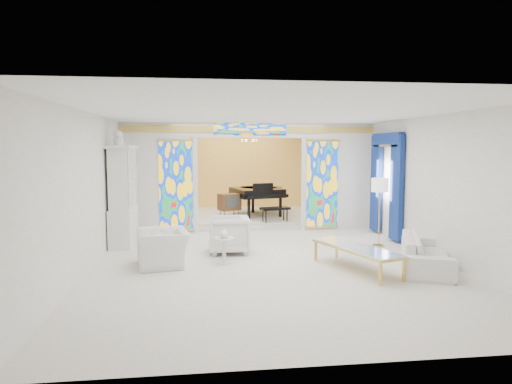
{
  "coord_description": "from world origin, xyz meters",
  "views": [
    {
      "loc": [
        -1.38,
        -10.55,
        2.34
      ],
      "look_at": [
        -0.05,
        0.2,
        1.27
      ],
      "focal_mm": 32.0,
      "sensor_mm": 36.0,
      "label": 1
    }
  ],
  "objects": [
    {
      "name": "tv_console",
      "position": [
        -0.49,
        3.37,
        0.65
      ],
      "size": [
        0.75,
        0.64,
        0.73
      ],
      "rotation": [
        0.0,
        0.0,
        0.41
      ],
      "color": "#57341F",
      "rests_on": "alcove_platform"
    },
    {
      "name": "gold_curtain_back",
      "position": [
        0.0,
        5.88,
        1.5
      ],
      "size": [
        6.7,
        0.1,
        2.9
      ],
      "primitive_type": "cube",
      "color": "#E8AF50",
      "rests_on": "wall_back"
    },
    {
      "name": "blue_drapes",
      "position": [
        3.4,
        0.7,
        1.58
      ],
      "size": [
        0.14,
        1.85,
        2.65
      ],
      "color": "navy",
      "rests_on": "wall_right"
    },
    {
      "name": "armchair_left",
      "position": [
        -2.13,
        -1.53,
        0.35
      ],
      "size": [
        1.13,
        1.24,
        0.7
      ],
      "primitive_type": "imported",
      "rotation": [
        0.0,
        0.0,
        -1.39
      ],
      "color": "silver",
      "rests_on": "floor"
    },
    {
      "name": "china_cabinet",
      "position": [
        -3.22,
        0.6,
        1.17
      ],
      "size": [
        0.56,
        1.46,
        2.72
      ],
      "color": "silver",
      "rests_on": "floor"
    },
    {
      "name": "alcove_platform",
      "position": [
        0.0,
        4.1,
        0.09
      ],
      "size": [
        6.8,
        3.8,
        0.18
      ],
      "primitive_type": "cube",
      "color": "silver",
      "rests_on": "floor"
    },
    {
      "name": "grand_piano",
      "position": [
        0.51,
        3.9,
        0.89
      ],
      "size": [
        1.89,
        2.89,
        1.06
      ],
      "rotation": [
        0.0,
        0.0,
        0.26
      ],
      "color": "black",
      "rests_on": "alcove_platform"
    },
    {
      "name": "armchair_right",
      "position": [
        -0.76,
        -0.61,
        0.41
      ],
      "size": [
        0.91,
        0.88,
        0.81
      ],
      "primitive_type": "imported",
      "rotation": [
        0.0,
        0.0,
        -1.59
      ],
      "color": "silver",
      "rests_on": "floor"
    },
    {
      "name": "chandelier",
      "position": [
        0.2,
        4.0,
        2.55
      ],
      "size": [
        0.48,
        0.48,
        0.3
      ],
      "primitive_type": "cylinder",
      "color": "gold",
      "rests_on": "ceiling"
    },
    {
      "name": "partition_wall",
      "position": [
        0.0,
        2.0,
        1.65
      ],
      "size": [
        7.0,
        0.22,
        3.0
      ],
      "color": "silver",
      "rests_on": "floor"
    },
    {
      "name": "ceiling",
      "position": [
        0.0,
        0.0,
        3.0
      ],
      "size": [
        7.0,
        12.0,
        0.02
      ],
      "primitive_type": "cube",
      "color": "white",
      "rests_on": "wall_back"
    },
    {
      "name": "wall_left",
      "position": [
        -3.5,
        0.0,
        1.5
      ],
      "size": [
        0.02,
        12.0,
        3.0
      ],
      "primitive_type": "cube",
      "color": "silver",
      "rests_on": "floor"
    },
    {
      "name": "vase",
      "position": [
        -0.91,
        -1.53,
        0.63
      ],
      "size": [
        0.22,
        0.22,
        0.21
      ],
      "primitive_type": "imported",
      "rotation": [
        0.0,
        0.0,
        0.14
      ],
      "color": "white",
      "rests_on": "side_table"
    },
    {
      "name": "side_table",
      "position": [
        -0.91,
        -1.53,
        0.34
      ],
      "size": [
        0.52,
        0.52,
        0.52
      ],
      "rotation": [
        0.0,
        0.0,
        -0.28
      ],
      "color": "silver",
      "rests_on": "floor"
    },
    {
      "name": "coffee_table",
      "position": [
        1.55,
        -2.35,
        0.42
      ],
      "size": [
        1.29,
        2.17,
        0.46
      ],
      "rotation": [
        0.0,
        0.0,
        0.34
      ],
      "color": "silver",
      "rests_on": "floor"
    },
    {
      "name": "stained_glass_transom",
      "position": [
        0.0,
        1.89,
        2.82
      ],
      "size": [
        2.0,
        0.04,
        0.34
      ],
      "primitive_type": "cube",
      "color": "gold",
      "rests_on": "partition_wall"
    },
    {
      "name": "wall_back",
      "position": [
        0.0,
        6.0,
        1.5
      ],
      "size": [
        7.0,
        0.02,
        3.0
      ],
      "primitive_type": "cube",
      "color": "silver",
      "rests_on": "floor"
    },
    {
      "name": "floor_lamp",
      "position": [
        2.8,
        -0.37,
        1.38
      ],
      "size": [
        0.5,
        0.5,
        1.61
      ],
      "rotation": [
        0.0,
        0.0,
        0.33
      ],
      "color": "gold",
      "rests_on": "floor"
    },
    {
      "name": "sofa",
      "position": [
        2.95,
        -2.37,
        0.31
      ],
      "size": [
        1.59,
        2.3,
        0.62
      ],
      "primitive_type": "imported",
      "rotation": [
        0.0,
        0.0,
        1.18
      ],
      "color": "white",
      "rests_on": "floor"
    },
    {
      "name": "floor",
      "position": [
        0.0,
        0.0,
        0.0
      ],
      "size": [
        12.0,
        12.0,
        0.0
      ],
      "primitive_type": "plane",
      "color": "silver",
      "rests_on": "ground"
    },
    {
      "name": "wall_front",
      "position": [
        0.0,
        -6.0,
        1.5
      ],
      "size": [
        7.0,
        0.02,
        3.0
      ],
      "primitive_type": "cube",
      "color": "silver",
      "rests_on": "floor"
    },
    {
      "name": "stained_glass_right",
      "position": [
        2.03,
        1.89,
        1.3
      ],
      "size": [
        0.9,
        0.04,
        2.4
      ],
      "primitive_type": "cube",
      "color": "gold",
      "rests_on": "partition_wall"
    },
    {
      "name": "stained_glass_left",
      "position": [
        -2.03,
        1.89,
        1.3
      ],
      "size": [
        0.9,
        0.04,
        2.4
      ],
      "primitive_type": "cube",
      "color": "gold",
      "rests_on": "partition_wall"
    },
    {
      "name": "wall_right",
      "position": [
        3.5,
        0.0,
        1.5
      ],
      "size": [
        0.02,
        12.0,
        3.0
      ],
      "primitive_type": "cube",
      "color": "silver",
      "rests_on": "floor"
    }
  ]
}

